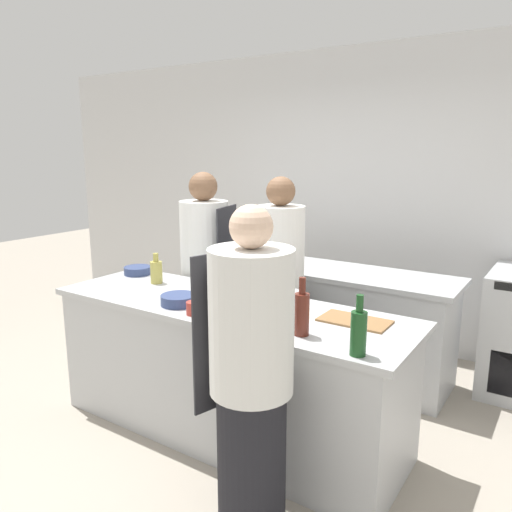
# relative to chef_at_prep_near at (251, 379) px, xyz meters

# --- Properties ---
(ground_plane) EXTENTS (16.00, 16.00, 0.00)m
(ground_plane) POSITION_rel_chef_at_prep_near_xyz_m (-0.63, 0.65, -0.81)
(ground_plane) COLOR #A89E8E
(wall_back) EXTENTS (8.00, 0.06, 2.80)m
(wall_back) POSITION_rel_chef_at_prep_near_xyz_m (-0.63, 2.78, 0.59)
(wall_back) COLOR silver
(wall_back) RESTS_ON ground_plane
(prep_counter) EXTENTS (2.44, 0.77, 0.89)m
(prep_counter) POSITION_rel_chef_at_prep_near_xyz_m (-0.63, 0.65, -0.36)
(prep_counter) COLOR #B7BABC
(prep_counter) RESTS_ON ground_plane
(pass_counter) EXTENTS (2.36, 0.63, 0.89)m
(pass_counter) POSITION_rel_chef_at_prep_near_xyz_m (-0.62, 1.88, -0.36)
(pass_counter) COLOR #B7BABC
(pass_counter) RESTS_ON ground_plane
(chef_at_prep_near) EXTENTS (0.45, 0.44, 1.63)m
(chef_at_prep_near) POSITION_rel_chef_at_prep_near_xyz_m (0.00, 0.00, 0.00)
(chef_at_prep_near) COLOR black
(chef_at_prep_near) RESTS_ON ground_plane
(chef_at_stove) EXTENTS (0.44, 0.42, 1.69)m
(chef_at_stove) POSITION_rel_chef_at_prep_near_xyz_m (-1.30, 1.27, 0.03)
(chef_at_stove) COLOR black
(chef_at_stove) RESTS_ON ground_plane
(chef_at_pass_far) EXTENTS (0.41, 0.40, 1.67)m
(chef_at_pass_far) POSITION_rel_chef_at_prep_near_xyz_m (-0.62, 1.30, 0.03)
(chef_at_pass_far) COLOR black
(chef_at_pass_far) RESTS_ON ground_plane
(bottle_olive_oil) EXTENTS (0.08, 0.08, 0.30)m
(bottle_olive_oil) POSITION_rel_chef_at_prep_near_xyz_m (0.39, 0.34, 0.21)
(bottle_olive_oil) COLOR #19471E
(bottle_olive_oil) RESTS_ON prep_counter
(bottle_vinegar) EXTENTS (0.08, 0.08, 0.32)m
(bottle_vinegar) POSITION_rel_chef_at_prep_near_xyz_m (0.03, 0.43, 0.21)
(bottle_vinegar) COLOR #5B2319
(bottle_vinegar) RESTS_ON prep_counter
(bottle_wine) EXTENTS (0.09, 0.09, 0.22)m
(bottle_wine) POSITION_rel_chef_at_prep_near_xyz_m (-1.36, 0.77, 0.18)
(bottle_wine) COLOR #B2A84C
(bottle_wine) RESTS_ON prep_counter
(bottle_cooking_oil) EXTENTS (0.08, 0.08, 0.27)m
(bottle_cooking_oil) POSITION_rel_chef_at_prep_near_xyz_m (-0.61, 0.91, 0.20)
(bottle_cooking_oil) COLOR black
(bottle_cooking_oil) RESTS_ON prep_counter
(bowl_mixing_large) EXTENTS (0.23, 0.23, 0.06)m
(bowl_mixing_large) POSITION_rel_chef_at_prep_near_xyz_m (-0.87, 0.47, 0.12)
(bowl_mixing_large) COLOR navy
(bowl_mixing_large) RESTS_ON prep_counter
(bowl_prep_small) EXTENTS (0.21, 0.21, 0.06)m
(bowl_prep_small) POSITION_rel_chef_at_prep_near_xyz_m (-1.67, 0.88, 0.12)
(bowl_prep_small) COLOR navy
(bowl_prep_small) RESTS_ON prep_counter
(bowl_ceramic_blue) EXTENTS (0.21, 0.21, 0.07)m
(bowl_ceramic_blue) POSITION_rel_chef_at_prep_near_xyz_m (-0.83, 0.75, 0.12)
(bowl_ceramic_blue) COLOR white
(bowl_ceramic_blue) RESTS_ON prep_counter
(bowl_wooden_salad) EXTENTS (0.17, 0.17, 0.08)m
(bowl_wooden_salad) POSITION_rel_chef_at_prep_near_xyz_m (-0.29, 0.87, 0.13)
(bowl_wooden_salad) COLOR #B7BABC
(bowl_wooden_salad) RESTS_ON prep_counter
(cup) EXTENTS (0.09, 0.09, 0.08)m
(cup) POSITION_rel_chef_at_prep_near_xyz_m (-0.66, 0.37, 0.13)
(cup) COLOR #B2382D
(cup) RESTS_ON prep_counter
(cutting_board) EXTENTS (0.40, 0.22, 0.01)m
(cutting_board) POSITION_rel_chef_at_prep_near_xyz_m (0.19, 0.78, 0.09)
(cutting_board) COLOR olive
(cutting_board) RESTS_ON prep_counter
(stockpot) EXTENTS (0.24, 0.24, 0.24)m
(stockpot) POSITION_rel_chef_at_prep_near_xyz_m (-1.01, 1.75, 0.21)
(stockpot) COLOR #B7BABC
(stockpot) RESTS_ON pass_counter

